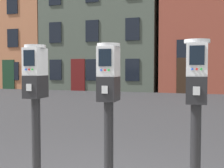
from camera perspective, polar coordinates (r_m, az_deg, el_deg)
The scene contains 5 objects.
parking_meter_near_kerb at distance 3.14m, azimuth -14.50°, elevation -1.42°, with size 0.23×0.26×1.53m.
parking_meter_twin_adjacent at distance 2.79m, azimuth -0.66°, elevation -1.95°, with size 0.23×0.26×1.53m.
parking_meter_end_of_row at distance 2.63m, azimuth 15.91°, elevation -2.18°, with size 0.23×0.26×1.54m.
townhouse_brownstone at distance 26.15m, azimuth -18.14°, elevation 9.92°, with size 8.04×6.08×9.39m.
townhouse_cream_stone at distance 22.50m, azimuth -0.76°, elevation 12.10°, with size 8.06×6.33×10.06m.
Camera 1 is at (1.18, -2.90, 1.43)m, focal length 47.51 mm.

